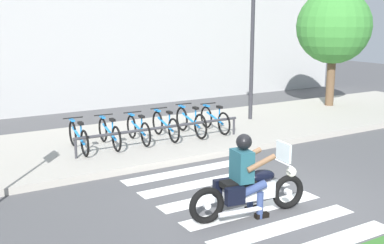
{
  "coord_description": "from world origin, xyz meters",
  "views": [
    {
      "loc": [
        -5.4,
        -6.15,
        3.27
      ],
      "look_at": [
        -0.53,
        1.88,
        1.22
      ],
      "focal_mm": 45.06,
      "sensor_mm": 36.0,
      "label": 1
    }
  ],
  "objects_px": {
    "bicycle_4": "(191,122)",
    "bike_rack": "(162,129)",
    "motorcycle": "(250,190)",
    "tree_near_rack": "(334,27)",
    "bicycle_3": "(165,125)",
    "street_lamp": "(252,36)",
    "rider": "(246,170)",
    "bicycle_5": "(215,119)",
    "bicycle_1": "(109,133)",
    "bicycle_0": "(78,137)",
    "bicycle_2": "(138,129)"
  },
  "relations": [
    {
      "from": "rider",
      "to": "bicycle_4",
      "type": "height_order",
      "value": "rider"
    },
    {
      "from": "bicycle_2",
      "to": "motorcycle",
      "type": "bearing_deg",
      "value": -92.69
    },
    {
      "from": "bicycle_1",
      "to": "bicycle_3",
      "type": "relative_size",
      "value": 1.01
    },
    {
      "from": "bicycle_5",
      "to": "tree_near_rack",
      "type": "bearing_deg",
      "value": 11.91
    },
    {
      "from": "bicycle_4",
      "to": "bike_rack",
      "type": "distance_m",
      "value": 1.29
    },
    {
      "from": "bicycle_0",
      "to": "bicycle_1",
      "type": "bearing_deg",
      "value": 0.0
    },
    {
      "from": "bicycle_3",
      "to": "tree_near_rack",
      "type": "xyz_separation_m",
      "value": [
        7.35,
        1.22,
        2.42
      ]
    },
    {
      "from": "rider",
      "to": "bicycle_0",
      "type": "relative_size",
      "value": 0.84
    },
    {
      "from": "bicycle_3",
      "to": "tree_near_rack",
      "type": "relative_size",
      "value": 0.39
    },
    {
      "from": "bicycle_0",
      "to": "bicycle_3",
      "type": "xyz_separation_m",
      "value": [
        2.33,
        -0.0,
        0.0
      ]
    },
    {
      "from": "motorcycle",
      "to": "tree_near_rack",
      "type": "xyz_separation_m",
      "value": [
        8.35,
        6.07,
        2.47
      ]
    },
    {
      "from": "rider",
      "to": "bicycle_4",
      "type": "relative_size",
      "value": 0.82
    },
    {
      "from": "bicycle_3",
      "to": "bike_rack",
      "type": "xyz_separation_m",
      "value": [
        -0.39,
        -0.55,
        0.07
      ]
    },
    {
      "from": "bicycle_0",
      "to": "bicycle_3",
      "type": "relative_size",
      "value": 1.03
    },
    {
      "from": "bicycle_3",
      "to": "bike_rack",
      "type": "bearing_deg",
      "value": -125.03
    },
    {
      "from": "street_lamp",
      "to": "tree_near_rack",
      "type": "bearing_deg",
      "value": 5.85
    },
    {
      "from": "motorcycle",
      "to": "bicycle_5",
      "type": "xyz_separation_m",
      "value": [
        2.56,
        4.85,
        0.04
      ]
    },
    {
      "from": "bicycle_1",
      "to": "street_lamp",
      "type": "xyz_separation_m",
      "value": [
        5.0,
        0.82,
        2.2
      ]
    },
    {
      "from": "bicycle_2",
      "to": "street_lamp",
      "type": "xyz_separation_m",
      "value": [
        4.22,
        0.82,
        2.21
      ]
    },
    {
      "from": "motorcycle",
      "to": "street_lamp",
      "type": "relative_size",
      "value": 0.48
    },
    {
      "from": "bicycle_4",
      "to": "bicycle_5",
      "type": "xyz_separation_m",
      "value": [
        0.78,
        0.0,
        -0.02
      ]
    },
    {
      "from": "street_lamp",
      "to": "tree_near_rack",
      "type": "relative_size",
      "value": 1.05
    },
    {
      "from": "bicycle_0",
      "to": "bicycle_2",
      "type": "bearing_deg",
      "value": -0.01
    },
    {
      "from": "rider",
      "to": "bicycle_5",
      "type": "relative_size",
      "value": 0.9
    },
    {
      "from": "bicycle_0",
      "to": "bicycle_1",
      "type": "relative_size",
      "value": 1.02
    },
    {
      "from": "rider",
      "to": "bicycle_3",
      "type": "distance_m",
      "value": 4.96
    },
    {
      "from": "street_lamp",
      "to": "bicycle_2",
      "type": "bearing_deg",
      "value": -168.98
    },
    {
      "from": "bicycle_0",
      "to": "street_lamp",
      "type": "relative_size",
      "value": 0.38
    },
    {
      "from": "motorcycle",
      "to": "bicycle_4",
      "type": "relative_size",
      "value": 1.24
    },
    {
      "from": "bicycle_2",
      "to": "tree_near_rack",
      "type": "bearing_deg",
      "value": 8.55
    },
    {
      "from": "bicycle_1",
      "to": "bike_rack",
      "type": "height_order",
      "value": "bicycle_1"
    },
    {
      "from": "bicycle_2",
      "to": "bike_rack",
      "type": "height_order",
      "value": "bicycle_2"
    },
    {
      "from": "bicycle_3",
      "to": "street_lamp",
      "type": "bearing_deg",
      "value": 13.42
    },
    {
      "from": "bicycle_4",
      "to": "bike_rack",
      "type": "height_order",
      "value": "bicycle_4"
    },
    {
      "from": "motorcycle",
      "to": "bike_rack",
      "type": "height_order",
      "value": "motorcycle"
    },
    {
      "from": "bicycle_0",
      "to": "bicycle_5",
      "type": "bearing_deg",
      "value": -0.01
    },
    {
      "from": "bicycle_4",
      "to": "bicycle_5",
      "type": "bearing_deg",
      "value": 0.03
    },
    {
      "from": "bicycle_1",
      "to": "street_lamp",
      "type": "distance_m",
      "value": 5.52
    },
    {
      "from": "bicycle_0",
      "to": "bike_rack",
      "type": "distance_m",
      "value": 2.02
    },
    {
      "from": "rider",
      "to": "tree_near_rack",
      "type": "distance_m",
      "value": 10.59
    },
    {
      "from": "motorcycle",
      "to": "rider",
      "type": "relative_size",
      "value": 1.51
    },
    {
      "from": "motorcycle",
      "to": "bicycle_1",
      "type": "bearing_deg",
      "value": 96.46
    },
    {
      "from": "rider",
      "to": "bicycle_1",
      "type": "height_order",
      "value": "rider"
    },
    {
      "from": "bicycle_0",
      "to": "tree_near_rack",
      "type": "xyz_separation_m",
      "value": [
        9.68,
        1.22,
        2.43
      ]
    },
    {
      "from": "motorcycle",
      "to": "bicycle_4",
      "type": "height_order",
      "value": "motorcycle"
    },
    {
      "from": "bicycle_1",
      "to": "bicycle_5",
      "type": "height_order",
      "value": "bicycle_5"
    },
    {
      "from": "bicycle_4",
      "to": "rider",
      "type": "bearing_deg",
      "value": -111.04
    },
    {
      "from": "bicycle_0",
      "to": "bike_rack",
      "type": "bearing_deg",
      "value": -15.95
    },
    {
      "from": "bicycle_5",
      "to": "street_lamp",
      "type": "bearing_deg",
      "value": 23.48
    },
    {
      "from": "bike_rack",
      "to": "street_lamp",
      "type": "height_order",
      "value": "street_lamp"
    }
  ]
}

